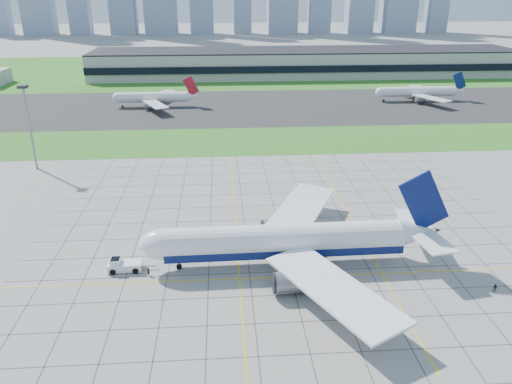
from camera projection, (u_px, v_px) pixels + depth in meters
ground at (290, 271)px, 98.72m from camera, size 1400.00×1400.00×0.00m
grass_median at (257, 141)px, 181.60m from camera, size 700.00×35.00×0.04m
asphalt_taxiway at (249, 107)px, 232.25m from camera, size 700.00×75.00×0.04m
grass_far at (239, 70)px, 333.56m from camera, size 700.00×145.00×0.04m
apron_markings at (285, 244)px, 108.95m from camera, size 120.00×130.00×0.03m
terminal at (305, 62)px, 309.97m from camera, size 260.00×43.00×15.80m
light_mast at (28, 117)px, 147.85m from camera, size 2.50×2.50×25.60m
airliner at (286, 241)px, 99.24m from camera, size 61.87×62.70×19.48m
pushback_tug at (123, 265)px, 98.69m from camera, size 9.62×3.47×2.67m
crew_near at (149, 272)px, 96.92m from camera, size 0.75×0.76×1.77m
crew_far at (495, 288)px, 91.81m from camera, size 1.04×1.03×1.69m
distant_jet_1 at (154, 97)px, 230.32m from camera, size 37.45×42.66×14.08m
distant_jet_2 at (418, 92)px, 242.29m from camera, size 42.40×42.66×14.08m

